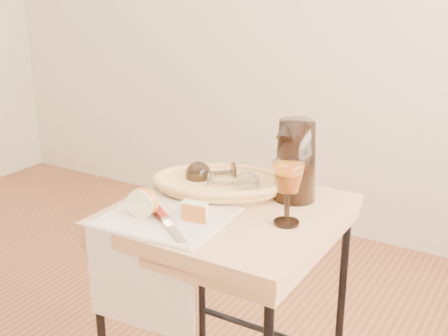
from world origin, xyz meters
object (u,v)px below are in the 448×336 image
Objects in this scene: bread_basket at (220,185)px; pitcher at (296,161)px; goblet_lying_a at (214,173)px; tea_towel at (168,216)px; goblet_lying_b at (231,182)px; wine_goblet at (288,193)px; side_table at (228,322)px; apple_half at (145,201)px; table_knife at (168,223)px.

pitcher is at bearing -5.61° from bread_basket.
goblet_lying_a reaches higher than bread_basket.
goblet_lying_a is 0.25m from pitcher.
bread_basket is (0.02, 0.22, 0.02)m from tea_towel.
wine_goblet is (0.21, -0.08, 0.04)m from goblet_lying_b.
tea_towel reaches higher than side_table.
pitcher is at bearing 149.04° from goblet_lying_a.
pitcher is 0.43m from apple_half.
table_knife is at bearing -58.82° from tea_towel.
goblet_lying_b is 0.70× the size of wine_goblet.
bread_basket is 1.57× the size of table_knife.
table_knife is (-0.24, -0.17, -0.07)m from wine_goblet.
wine_goblet reaches higher than side_table.
goblet_lying_a is (-0.03, 0.02, 0.03)m from bread_basket.
apple_half is at bearing -136.48° from goblet_lying_b.
goblet_lying_b is 0.53× the size of table_knife.
table_knife is (0.09, -0.02, -0.03)m from apple_half.
tea_towel is 2.64× the size of goblet_lying_b.
goblet_lying_a is 0.27m from apple_half.
tea_towel is (-0.10, -0.13, 0.36)m from side_table.
bread_basket is 1.29× the size of pitcher.
table_knife is (-0.06, -0.19, 0.37)m from side_table.
side_table is 0.44m from goblet_lying_a.
table_knife is (-0.04, -0.25, -0.03)m from goblet_lying_b.
goblet_lying_b is at bearing 54.98° from apple_half.
goblet_lying_a is 0.46× the size of pitcher.
tea_towel is 0.32m from wine_goblet.
apple_half is (-0.33, -0.15, -0.04)m from wine_goblet.
tea_towel is 0.06m from table_knife.
wine_goblet reaches higher than bread_basket.
goblet_lying_b is 0.19m from pitcher.
pitcher is (0.20, 0.07, 0.09)m from bread_basket.
side_table is at bearing -71.63° from bread_basket.
goblet_lying_a reaches higher than tea_towel.
tea_towel is at bearing -119.56° from bread_basket.
tea_towel is 0.90× the size of bread_basket.
apple_half is at bearing -159.03° from table_knife.
apple_half reaches higher than side_table.
bread_basket is (-0.08, 0.09, 0.38)m from side_table.
tea_towel is 1.41× the size of table_knife.
pitcher is at bearing 42.31° from apple_half.
side_table is 0.42m from table_knife.
wine_goblet is at bearing 115.01° from goblet_lying_a.
wine_goblet is at bearing -3.84° from side_table.
goblet_lying_a is 0.72× the size of wine_goblet.
goblet_lying_a is at bearing 138.46° from goblet_lying_b.
side_table is 0.40m from bread_basket.
apple_half is (-0.12, -0.23, -0.00)m from goblet_lying_b.
bread_basket is at bearing 132.26° from side_table.
bread_basket is 2.04× the size of wine_goblet.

